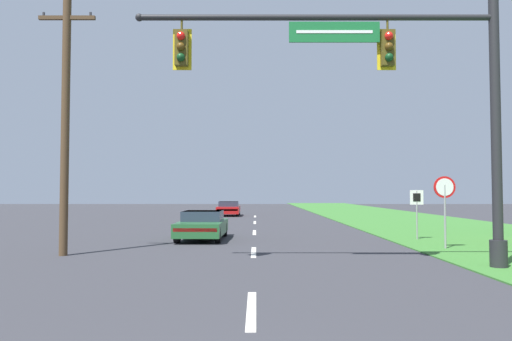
{
  "coord_description": "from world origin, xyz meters",
  "views": [
    {
      "loc": [
        0.08,
        -2.55,
        2.0
      ],
      "look_at": [
        0.0,
        24.93,
        3.18
      ],
      "focal_mm": 35.0,
      "sensor_mm": 36.0,
      "label": 1
    }
  ],
  "objects_px": {
    "signal_mast": "(405,94)",
    "route_sign_post": "(418,203)",
    "utility_pole_near": "(67,117)",
    "far_car": "(230,209)",
    "car_ahead": "(204,225)",
    "stop_sign": "(446,196)"
  },
  "relations": [
    {
      "from": "signal_mast",
      "to": "car_ahead",
      "type": "height_order",
      "value": "signal_mast"
    },
    {
      "from": "signal_mast",
      "to": "route_sign_post",
      "type": "distance_m",
      "value": 8.69
    },
    {
      "from": "route_sign_post",
      "to": "utility_pole_near",
      "type": "distance_m",
      "value": 13.96
    },
    {
      "from": "car_ahead",
      "to": "route_sign_post",
      "type": "bearing_deg",
      "value": -2.13
    },
    {
      "from": "far_car",
      "to": "signal_mast",
      "type": "bearing_deg",
      "value": -77.84
    },
    {
      "from": "far_car",
      "to": "stop_sign",
      "type": "bearing_deg",
      "value": -70.0
    },
    {
      "from": "stop_sign",
      "to": "far_car",
      "type": "bearing_deg",
      "value": 110.0
    },
    {
      "from": "car_ahead",
      "to": "stop_sign",
      "type": "relative_size",
      "value": 1.76
    },
    {
      "from": "far_car",
      "to": "route_sign_post",
      "type": "xyz_separation_m",
      "value": [
        8.96,
        -21.06,
        0.92
      ]
    },
    {
      "from": "car_ahead",
      "to": "far_car",
      "type": "distance_m",
      "value": 20.73
    },
    {
      "from": "stop_sign",
      "to": "car_ahead",
      "type": "bearing_deg",
      "value": 157.54
    },
    {
      "from": "signal_mast",
      "to": "car_ahead",
      "type": "xyz_separation_m",
      "value": [
        -6.15,
        7.98,
        -3.97
      ]
    },
    {
      "from": "far_car",
      "to": "utility_pole_near",
      "type": "relative_size",
      "value": 0.5
    },
    {
      "from": "utility_pole_near",
      "to": "far_car",
      "type": "bearing_deg",
      "value": 81.79
    },
    {
      "from": "signal_mast",
      "to": "far_car",
      "type": "xyz_separation_m",
      "value": [
        -6.19,
        28.71,
        -3.98
      ]
    },
    {
      "from": "far_car",
      "to": "utility_pole_near",
      "type": "bearing_deg",
      "value": -98.21
    },
    {
      "from": "route_sign_post",
      "to": "signal_mast",
      "type": "bearing_deg",
      "value": -109.94
    },
    {
      "from": "stop_sign",
      "to": "signal_mast",
      "type": "bearing_deg",
      "value": -121.81
    },
    {
      "from": "signal_mast",
      "to": "route_sign_post",
      "type": "bearing_deg",
      "value": 70.06
    },
    {
      "from": "car_ahead",
      "to": "far_car",
      "type": "xyz_separation_m",
      "value": [
        -0.04,
        20.73,
        -0.0
      ]
    },
    {
      "from": "signal_mast",
      "to": "far_car",
      "type": "relative_size",
      "value": 2.29
    },
    {
      "from": "far_car",
      "to": "utility_pole_near",
      "type": "height_order",
      "value": "utility_pole_near"
    }
  ]
}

